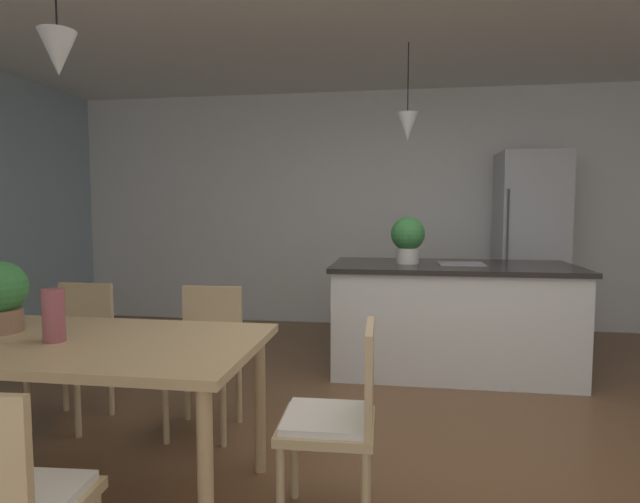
{
  "coord_description": "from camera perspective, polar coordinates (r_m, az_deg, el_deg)",
  "views": [
    {
      "loc": [
        -0.17,
        -2.8,
        1.35
      ],
      "look_at": [
        -0.68,
        0.49,
        1.08
      ],
      "focal_mm": 28.9,
      "sensor_mm": 36.0,
      "label": 1
    }
  ],
  "objects": [
    {
      "name": "potted_plant_on_table",
      "position": [
        2.92,
        -31.95,
        -4.01
      ],
      "size": [
        0.26,
        0.26,
        0.35
      ],
      "color": "#8C664C",
      "rests_on": "dining_table"
    },
    {
      "name": "chair_far_left",
      "position": [
        3.68,
        -25.54,
        -9.58
      ],
      "size": [
        0.41,
        0.41,
        0.87
      ],
      "color": "tan",
      "rests_on": "ground_plane"
    },
    {
      "name": "chair_far_right",
      "position": [
        3.28,
        -12.49,
        -10.97
      ],
      "size": [
        0.42,
        0.42,
        0.87
      ],
      "color": "tan",
      "rests_on": "ground_plane"
    },
    {
      "name": "chair_kitchen_end",
      "position": [
        2.3,
        2.08,
        -17.75
      ],
      "size": [
        0.41,
        0.41,
        0.87
      ],
      "color": "tan",
      "rests_on": "ground_plane"
    },
    {
      "name": "pendant_over_island_main",
      "position": [
        4.39,
        9.66,
        13.46
      ],
      "size": [
        0.18,
        0.18,
        0.79
      ],
      "color": "black"
    },
    {
      "name": "dining_table",
      "position": [
        2.73,
        -27.85,
        -9.87
      ],
      "size": [
        1.96,
        0.91,
        0.76
      ],
      "color": "tan",
      "rests_on": "ground_plane"
    },
    {
      "name": "kitchen_island",
      "position": [
        4.45,
        14.34,
        -7.0
      ],
      "size": [
        1.97,
        0.96,
        0.91
      ],
      "color": "silver",
      "rests_on": "ground_plane"
    },
    {
      "name": "ground_plane",
      "position": [
        3.13,
        11.91,
        -21.46
      ],
      "size": [
        10.0,
        8.4,
        0.04
      ],
      "primitive_type": "cube",
      "color": "brown"
    },
    {
      "name": "refrigerator",
      "position": [
        5.83,
        22.17,
        0.6
      ],
      "size": [
        0.66,
        0.67,
        1.94
      ],
      "color": "#B2B5B7",
      "rests_on": "ground_plane"
    },
    {
      "name": "pendant_over_table",
      "position": [
        2.62,
        -27.02,
        19.03
      ],
      "size": [
        0.16,
        0.16,
        0.77
      ],
      "color": "black"
    },
    {
      "name": "wall_back_kitchen",
      "position": [
        6.06,
        10.47,
        4.6
      ],
      "size": [
        10.0,
        0.12,
        2.7
      ],
      "primitive_type": "cube",
      "color": "white",
      "rests_on": "ground_plane"
    },
    {
      "name": "potted_plant_on_island",
      "position": [
        4.35,
        9.71,
        1.53
      ],
      "size": [
        0.28,
        0.28,
        0.39
      ],
      "color": "beige",
      "rests_on": "kitchen_island"
    },
    {
      "name": "vase_on_dining_table",
      "position": [
        2.61,
        -27.41,
        -6.3
      ],
      "size": [
        0.1,
        0.1,
        0.24
      ],
      "color": "#994C51",
      "rests_on": "dining_table"
    }
  ]
}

